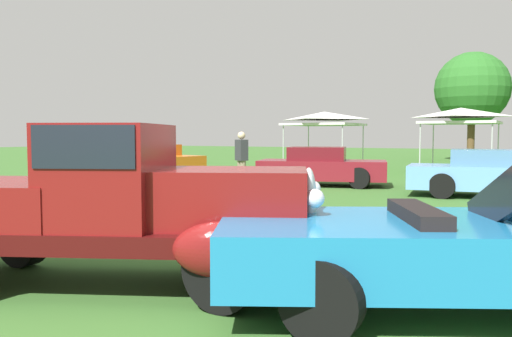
% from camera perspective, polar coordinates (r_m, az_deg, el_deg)
% --- Properties ---
extents(ground_plane, '(120.00, 120.00, 0.00)m').
position_cam_1_polar(ground_plane, '(5.88, -13.09, -12.12)').
color(ground_plane, '#386628').
extents(feature_pickup_truck, '(4.65, 3.19, 1.70)m').
position_cam_1_polar(feature_pickup_truck, '(5.75, -16.18, -3.69)').
color(feature_pickup_truck, '#400B0B').
rests_on(feature_pickup_truck, ground_plane).
extents(neighbor_convertible, '(4.77, 3.58, 1.40)m').
position_cam_1_polar(neighbor_convertible, '(5.15, 23.05, -7.93)').
color(neighbor_convertible, '#1E7AB7').
rests_on(neighbor_convertible, ground_plane).
extents(show_car_orange, '(4.26, 2.42, 1.22)m').
position_cam_1_polar(show_car_orange, '(21.29, -10.87, 0.90)').
color(show_car_orange, orange).
rests_on(show_car_orange, ground_plane).
extents(show_car_burgundy, '(4.25, 2.76, 1.22)m').
position_cam_1_polar(show_car_burgundy, '(16.63, 7.06, 0.19)').
color(show_car_burgundy, maroon).
rests_on(show_car_burgundy, ground_plane).
extents(show_car_skyblue, '(4.60, 2.29, 1.22)m').
position_cam_1_polar(show_car_skyblue, '(14.70, 24.66, -0.55)').
color(show_car_skyblue, '#669EDB').
rests_on(show_car_skyblue, ground_plane).
extents(spectator_near_truck, '(0.46, 0.44, 1.69)m').
position_cam_1_polar(spectator_near_truck, '(16.57, -19.18, 1.10)').
color(spectator_near_truck, '#9E998E').
rests_on(spectator_near_truck, ground_plane).
extents(spectator_between_cars, '(0.47, 0.42, 1.69)m').
position_cam_1_polar(spectator_between_cars, '(15.15, -1.58, 1.08)').
color(spectator_between_cars, '#7F7056').
rests_on(spectator_between_cars, ground_plane).
extents(canopy_tent_left_field, '(3.23, 3.23, 2.71)m').
position_cam_1_polar(canopy_tent_left_field, '(25.43, 7.41, 5.48)').
color(canopy_tent_left_field, '#B7B7BC').
rests_on(canopy_tent_left_field, ground_plane).
extents(canopy_tent_center_field, '(2.94, 2.94, 2.71)m').
position_cam_1_polar(canopy_tent_center_field, '(23.18, 21.31, 5.45)').
color(canopy_tent_center_field, '#B7B7BC').
rests_on(canopy_tent_center_field, ground_plane).
extents(treeline_far_left, '(4.46, 4.46, 6.67)m').
position_cam_1_polar(treeline_far_left, '(35.13, 22.38, 7.98)').
color(treeline_far_left, brown).
rests_on(treeline_far_left, ground_plane).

